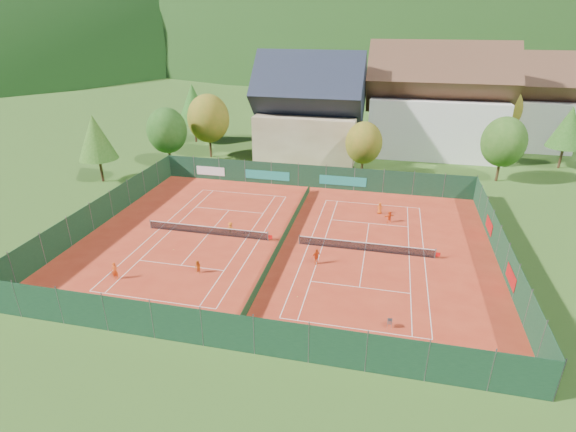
{
  "coord_description": "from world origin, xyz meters",
  "views": [
    {
      "loc": [
        9.21,
        -38.4,
        20.67
      ],
      "look_at": [
        0.0,
        2.0,
        2.0
      ],
      "focal_mm": 28.0,
      "sensor_mm": 36.0,
      "label": 1
    }
  ],
  "objects_px": {
    "hotel_block_a": "(436,107)",
    "ball_hopper": "(390,321)",
    "chalet": "(309,114)",
    "hotel_block_b": "(519,106)",
    "player_right_near": "(316,257)",
    "player_left_near": "(115,271)",
    "player_right_far_b": "(389,217)",
    "player_right_far_a": "(380,208)",
    "player_left_far": "(231,228)",
    "player_left_mid": "(198,267)"
  },
  "relations": [
    {
      "from": "hotel_block_a",
      "to": "ball_hopper",
      "type": "height_order",
      "value": "hotel_block_a"
    },
    {
      "from": "chalet",
      "to": "hotel_block_b",
      "type": "distance_m",
      "value": 35.85
    },
    {
      "from": "hotel_block_b",
      "to": "player_right_near",
      "type": "bearing_deg",
      "value": -118.87
    },
    {
      "from": "player_left_near",
      "to": "player_right_far_b",
      "type": "distance_m",
      "value": 28.12
    },
    {
      "from": "player_right_far_a",
      "to": "player_left_near",
      "type": "bearing_deg",
      "value": 31.76
    },
    {
      "from": "player_left_far",
      "to": "player_right_near",
      "type": "relative_size",
      "value": 0.91
    },
    {
      "from": "player_left_far",
      "to": "player_right_far_b",
      "type": "distance_m",
      "value": 17.12
    },
    {
      "from": "player_left_mid",
      "to": "chalet",
      "type": "bearing_deg",
      "value": 107.59
    },
    {
      "from": "chalet",
      "to": "player_left_near",
      "type": "bearing_deg",
      "value": -103.34
    },
    {
      "from": "hotel_block_b",
      "to": "player_left_near",
      "type": "xyz_separation_m",
      "value": [
        -42.42,
        -53.71,
        -5.83
      ]
    },
    {
      "from": "player_left_near",
      "to": "player_right_far_a",
      "type": "height_order",
      "value": "player_left_near"
    },
    {
      "from": "ball_hopper",
      "to": "player_left_near",
      "type": "distance_m",
      "value": 22.98
    },
    {
      "from": "ball_hopper",
      "to": "player_left_mid",
      "type": "distance_m",
      "value": 16.89
    },
    {
      "from": "player_left_mid",
      "to": "player_right_far_b",
      "type": "bearing_deg",
      "value": 64.19
    },
    {
      "from": "player_right_near",
      "to": "player_left_mid",
      "type": "bearing_deg",
      "value": 160.95
    },
    {
      "from": "ball_hopper",
      "to": "player_left_mid",
      "type": "xyz_separation_m",
      "value": [
        -16.43,
        3.91,
        0.06
      ]
    },
    {
      "from": "player_left_mid",
      "to": "player_right_far_b",
      "type": "xyz_separation_m",
      "value": [
        16.0,
        14.46,
        0.03
      ]
    },
    {
      "from": "chalet",
      "to": "player_left_mid",
      "type": "xyz_separation_m",
      "value": [
        -2.92,
        -37.29,
        -6.01
      ]
    },
    {
      "from": "player_left_near",
      "to": "player_right_far_b",
      "type": "bearing_deg",
      "value": 27.21
    },
    {
      "from": "ball_hopper",
      "to": "player_left_far",
      "type": "relative_size",
      "value": 0.58
    },
    {
      "from": "chalet",
      "to": "player_right_far_b",
      "type": "bearing_deg",
      "value": -60.2
    },
    {
      "from": "player_right_far_a",
      "to": "ball_hopper",
      "type": "bearing_deg",
      "value": 84.47
    },
    {
      "from": "player_left_near",
      "to": "player_left_far",
      "type": "xyz_separation_m",
      "value": [
        6.73,
        10.22,
        -0.1
      ]
    },
    {
      "from": "chalet",
      "to": "hotel_block_b",
      "type": "height_order",
      "value": "chalet"
    },
    {
      "from": "ball_hopper",
      "to": "chalet",
      "type": "bearing_deg",
      "value": 108.15
    },
    {
      "from": "hotel_block_a",
      "to": "player_left_far",
      "type": "bearing_deg",
      "value": -121.43
    },
    {
      "from": "player_right_far_b",
      "to": "chalet",
      "type": "bearing_deg",
      "value": -87.02
    },
    {
      "from": "player_left_near",
      "to": "player_right_near",
      "type": "bearing_deg",
      "value": 11.5
    },
    {
      "from": "player_right_far_b",
      "to": "player_left_mid",
      "type": "bearing_deg",
      "value": 15.29
    },
    {
      "from": "hotel_block_a",
      "to": "player_right_far_b",
      "type": "height_order",
      "value": "hotel_block_a"
    },
    {
      "from": "ball_hopper",
      "to": "player_right_near",
      "type": "height_order",
      "value": "player_right_near"
    },
    {
      "from": "hotel_block_a",
      "to": "ball_hopper",
      "type": "bearing_deg",
      "value": -96.63
    },
    {
      "from": "player_right_near",
      "to": "ball_hopper",
      "type": "bearing_deg",
      "value": -90.28
    },
    {
      "from": "player_right_near",
      "to": "player_right_far_b",
      "type": "distance_m",
      "value": 12.27
    },
    {
      "from": "player_left_near",
      "to": "player_left_mid",
      "type": "height_order",
      "value": "player_left_near"
    },
    {
      "from": "hotel_block_b",
      "to": "player_left_near",
      "type": "bearing_deg",
      "value": -128.3
    },
    {
      "from": "ball_hopper",
      "to": "player_right_far_a",
      "type": "distance_m",
      "value": 20.53
    },
    {
      "from": "hotel_block_a",
      "to": "player_right_near",
      "type": "bearing_deg",
      "value": -107.13
    },
    {
      "from": "hotel_block_a",
      "to": "player_right_near",
      "type": "distance_m",
      "value": 41.76
    },
    {
      "from": "hotel_block_b",
      "to": "player_right_far_a",
      "type": "relative_size",
      "value": 12.65
    },
    {
      "from": "hotel_block_a",
      "to": "ball_hopper",
      "type": "distance_m",
      "value": 48.01
    },
    {
      "from": "player_left_near",
      "to": "player_left_far",
      "type": "distance_m",
      "value": 12.24
    },
    {
      "from": "ball_hopper",
      "to": "player_left_near",
      "type": "xyz_separation_m",
      "value": [
        -22.93,
        1.5,
        0.23
      ]
    },
    {
      "from": "hotel_block_b",
      "to": "player_left_mid",
      "type": "xyz_separation_m",
      "value": [
        -35.92,
        -51.29,
        -6.01
      ]
    },
    {
      "from": "hotel_block_a",
      "to": "player_left_near",
      "type": "bearing_deg",
      "value": -121.87
    },
    {
      "from": "hotel_block_b",
      "to": "player_left_far",
      "type": "relative_size",
      "value": 12.49
    },
    {
      "from": "player_left_mid",
      "to": "player_left_far",
      "type": "xyz_separation_m",
      "value": [
        0.23,
        7.81,
        0.08
      ]
    },
    {
      "from": "chalet",
      "to": "player_right_near",
      "type": "xyz_separation_m",
      "value": [
        6.86,
        -33.41,
        -5.87
      ]
    },
    {
      "from": "player_left_far",
      "to": "player_left_mid",
      "type": "bearing_deg",
      "value": 85.44
    },
    {
      "from": "player_left_far",
      "to": "player_right_far_b",
      "type": "height_order",
      "value": "player_left_far"
    }
  ]
}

